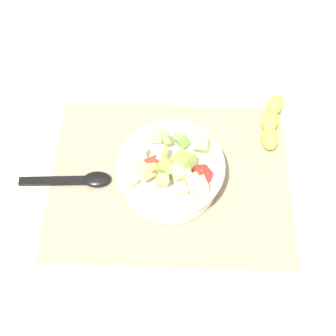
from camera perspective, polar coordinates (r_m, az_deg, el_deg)
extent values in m
plane|color=silver|center=(0.88, 0.28, -1.39)|extent=(2.40, 2.40, 0.00)
cube|color=gray|center=(0.88, 0.28, -1.30)|extent=(0.49, 0.38, 0.01)
cylinder|color=white|center=(0.85, 0.00, -0.61)|extent=(0.20, 0.20, 0.06)
torus|color=white|center=(0.82, 0.00, 0.42)|extent=(0.21, 0.21, 0.02)
cube|color=beige|center=(0.78, 1.73, -2.78)|extent=(0.03, 0.03, 0.02)
cube|color=#E5D684|center=(0.79, -3.10, -0.23)|extent=(0.04, 0.05, 0.04)
cube|color=#A3CC6B|center=(0.82, -0.30, 3.96)|extent=(0.02, 0.02, 0.03)
cube|color=#93C160|center=(0.83, 1.76, 3.81)|extent=(0.04, 0.03, 0.04)
cube|color=red|center=(0.79, -1.98, 0.50)|extent=(0.04, 0.04, 0.03)
cube|color=#A3CC6B|center=(0.83, 4.57, 3.02)|extent=(0.04, 0.04, 0.05)
cube|color=#E5D684|center=(0.80, -4.94, -1.07)|extent=(0.05, 0.05, 0.04)
cube|color=beige|center=(0.78, 1.70, -0.35)|extent=(0.04, 0.04, 0.04)
cube|color=red|center=(0.80, 4.53, -0.73)|extent=(0.04, 0.04, 0.04)
cube|color=#A3CC6B|center=(0.78, -0.77, -1.65)|extent=(0.03, 0.02, 0.03)
cube|color=beige|center=(0.86, -1.51, 4.96)|extent=(0.04, 0.04, 0.04)
cube|color=#8CB74C|center=(0.79, 2.01, 0.95)|extent=(0.05, 0.05, 0.04)
cube|color=#A3CC6B|center=(0.82, -1.53, 3.54)|extent=(0.03, 0.02, 0.03)
cube|color=beige|center=(0.79, 3.87, -2.27)|extent=(0.05, 0.05, 0.04)
cube|color=beige|center=(0.80, -1.20, 1.93)|extent=(0.04, 0.04, 0.04)
sphere|color=brown|center=(0.80, -2.33, 1.62)|extent=(0.03, 0.03, 0.03)
cube|color=#8CB74C|center=(0.79, -0.53, 0.18)|extent=(0.04, 0.03, 0.03)
ellipsoid|color=black|center=(0.88, -9.47, -1.49)|extent=(0.06, 0.04, 0.01)
cube|color=black|center=(0.90, -14.98, -1.66)|extent=(0.14, 0.03, 0.01)
ellipsoid|color=yellow|center=(1.00, 14.03, 8.13)|extent=(0.06, 0.06, 0.04)
ellipsoid|color=yellow|center=(0.97, 13.43, 6.11)|extent=(0.05, 0.06, 0.04)
ellipsoid|color=yellow|center=(0.94, 13.38, 3.84)|extent=(0.04, 0.06, 0.04)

